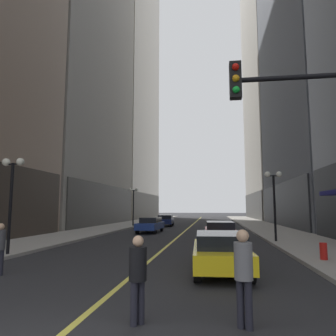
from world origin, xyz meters
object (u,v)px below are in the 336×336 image
(car_yellow, at_px, (220,250))
(car_red, at_px, (220,231))
(pedestrian_with_orange_bag, at_px, (0,245))
(street_lamp_left_near, at_px, (12,184))
(pedestrian_in_grey_suit, at_px, (244,270))
(street_lamp_right_mid, at_px, (274,190))
(pedestrian_in_black_coat, at_px, (138,272))
(fire_hydrant_right, at_px, (324,253))
(car_blue, at_px, (150,224))
(traffic_light_near_right, at_px, (335,137))
(street_lamp_left_far, at_px, (133,198))
(car_navy, at_px, (165,220))

(car_yellow, xyz_separation_m, car_red, (0.20, 9.10, 0.00))
(pedestrian_with_orange_bag, bearing_deg, street_lamp_left_near, 120.92)
(pedestrian_in_grey_suit, distance_m, street_lamp_right_mid, 14.76)
(car_red, relative_size, street_lamp_right_mid, 1.07)
(car_red, height_order, street_lamp_left_near, street_lamp_left_near)
(pedestrian_in_grey_suit, relative_size, street_lamp_left_near, 0.40)
(pedestrian_in_black_coat, bearing_deg, fire_hydrant_right, 52.23)
(car_blue, distance_m, fire_hydrant_right, 17.41)
(traffic_light_near_right, relative_size, fire_hydrant_right, 7.06)
(street_lamp_left_near, distance_m, street_lamp_left_far, 22.40)
(street_lamp_left_far, distance_m, fire_hydrant_right, 25.97)
(street_lamp_left_near, bearing_deg, street_lamp_right_mid, 29.26)
(pedestrian_with_orange_bag, height_order, fire_hydrant_right, pedestrian_with_orange_bag)
(fire_hydrant_right, bearing_deg, street_lamp_left_far, 121.01)
(car_red, xyz_separation_m, pedestrian_in_black_coat, (-1.86, -14.26, 0.23))
(street_lamp_left_near, bearing_deg, car_navy, 82.07)
(car_navy, bearing_deg, car_yellow, -77.62)
(car_red, relative_size, street_lamp_left_near, 1.07)
(car_red, relative_size, pedestrian_with_orange_bag, 2.84)
(car_red, relative_size, car_navy, 1.12)
(car_navy, height_order, street_lamp_left_near, street_lamp_left_near)
(car_red, bearing_deg, traffic_light_near_right, -79.83)
(car_red, bearing_deg, pedestrian_with_orange_bag, -124.46)
(pedestrian_in_black_coat, bearing_deg, traffic_light_near_right, 17.78)
(pedestrian_in_grey_suit, distance_m, fire_hydrant_right, 8.25)
(traffic_light_near_right, height_order, street_lamp_right_mid, traffic_light_near_right)
(street_lamp_right_mid, bearing_deg, street_lamp_left_far, 130.06)
(pedestrian_in_grey_suit, bearing_deg, car_navy, 100.99)
(street_lamp_left_far, height_order, fire_hydrant_right, street_lamp_left_far)
(pedestrian_in_grey_suit, height_order, pedestrian_in_black_coat, pedestrian_in_grey_suit)
(street_lamp_left_far, bearing_deg, street_lamp_left_near, -90.00)
(pedestrian_in_black_coat, bearing_deg, car_yellow, 72.19)
(car_blue, xyz_separation_m, pedestrian_in_black_coat, (4.04, -21.79, 0.23))
(car_blue, height_order, street_lamp_left_far, street_lamp_left_far)
(street_lamp_left_far, relative_size, street_lamp_right_mid, 1.00)
(pedestrian_with_orange_bag, relative_size, street_lamp_left_far, 0.38)
(traffic_light_near_right, relative_size, street_lamp_right_mid, 1.28)
(car_navy, distance_m, pedestrian_in_grey_suit, 32.17)
(car_yellow, relative_size, pedestrian_with_orange_bag, 2.92)
(pedestrian_in_grey_suit, relative_size, traffic_light_near_right, 0.31)
(car_yellow, height_order, pedestrian_with_orange_bag, pedestrian_with_orange_bag)
(car_blue, bearing_deg, car_navy, 90.68)
(street_lamp_left_far, xyz_separation_m, fire_hydrant_right, (13.30, -22.13, -2.86))
(car_yellow, xyz_separation_m, traffic_light_near_right, (2.52, -3.82, 3.02))
(car_red, relative_size, street_lamp_left_far, 1.07)
(car_red, xyz_separation_m, car_blue, (-5.90, 7.53, -0.00))
(car_navy, relative_size, traffic_light_near_right, 0.75)
(car_yellow, distance_m, street_lamp_right_mid, 10.13)
(car_yellow, relative_size, street_lamp_left_far, 1.10)
(traffic_light_near_right, bearing_deg, pedestrian_with_orange_bag, 166.83)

